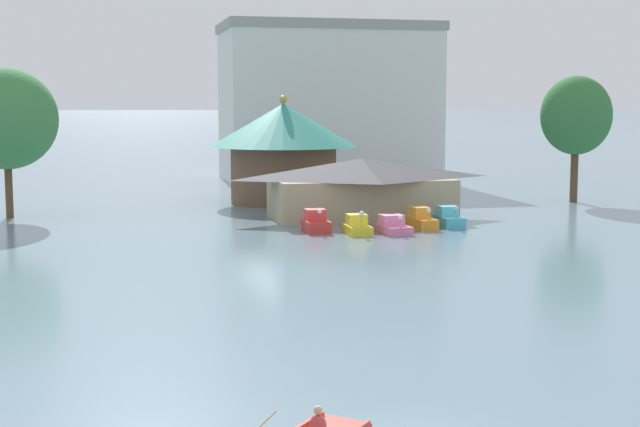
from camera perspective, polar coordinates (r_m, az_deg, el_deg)
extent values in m
ellipsoid|color=#BF3F3F|center=(22.57, -0.12, -13.14)|extent=(0.54, 0.53, 0.53)
sphere|color=tan|center=(22.44, -0.12, -12.24)|extent=(0.22, 0.22, 0.22)
cube|color=red|center=(60.51, -0.24, -0.81)|extent=(1.58, 2.53, 0.78)
cube|color=#E8423C|center=(60.72, -0.31, -0.06)|extent=(1.34, 1.14, 0.73)
cylinder|color=red|center=(59.46, -0.02, -0.29)|extent=(0.14, 0.14, 0.57)
sphere|color=white|center=(59.40, -0.02, 0.12)|extent=(0.28, 0.28, 0.28)
cube|color=yellow|center=(59.58, 2.38, -1.03)|extent=(1.51, 2.45, 0.58)
cube|color=yellow|center=(59.79, 2.31, -0.38)|extent=(1.27, 1.11, 0.72)
cylinder|color=yellow|center=(58.57, 2.63, -0.53)|extent=(0.14, 0.14, 0.73)
sphere|color=white|center=(58.50, 2.64, -0.01)|extent=(0.35, 0.35, 0.35)
cube|color=pink|center=(59.98, 4.62, -1.01)|extent=(1.99, 2.90, 0.56)
cube|color=pink|center=(60.21, 4.49, -0.38)|extent=(1.57, 1.38, 0.67)
cylinder|color=pink|center=(58.93, 5.06, -0.65)|extent=(0.14, 0.14, 0.48)
sphere|color=white|center=(58.88, 5.06, -0.27)|extent=(0.30, 0.30, 0.30)
cube|color=orange|center=(62.57, 6.38, -0.61)|extent=(1.55, 3.07, 0.75)
cube|color=gold|center=(62.81, 6.25, 0.10)|extent=(1.22, 1.42, 0.72)
cylinder|color=orange|center=(61.42, 6.84, -0.18)|extent=(0.14, 0.14, 0.47)
sphere|color=white|center=(61.37, 6.84, 0.17)|extent=(0.30, 0.30, 0.30)
cube|color=#4CB7CC|center=(63.74, 8.10, -0.49)|extent=(1.48, 2.80, 0.75)
cube|color=#5DCDE2|center=(63.97, 7.99, 0.18)|extent=(1.24, 1.27, 0.68)
cylinder|color=#4CB7CC|center=(62.64, 8.49, -0.03)|extent=(0.14, 0.14, 0.55)
sphere|color=white|center=(62.58, 8.50, 0.36)|extent=(0.32, 0.32, 0.32)
cube|color=tan|center=(67.74, 2.59, 0.96)|extent=(13.09, 6.70, 2.99)
pyramid|color=#4C4C51|center=(67.54, 2.60, 2.85)|extent=(14.13, 7.71, 1.48)
cylinder|color=brown|center=(78.36, -2.30, 2.46)|extent=(9.09, 9.09, 4.84)
cone|color=teal|center=(78.14, -2.32, 5.57)|extent=(12.61, 12.61, 3.65)
sphere|color=#B7993D|center=(78.12, -2.32, 7.17)|extent=(0.70, 0.70, 0.70)
cylinder|color=brown|center=(71.84, -18.93, 1.19)|extent=(0.55, 0.55, 3.63)
ellipsoid|color=#3D7F42|center=(71.53, -19.11, 5.64)|extent=(7.58, 7.58, 7.52)
cylinder|color=brown|center=(81.59, 15.66, 2.14)|extent=(0.65, 0.65, 4.12)
ellipsoid|color=#337038|center=(81.33, 15.78, 5.95)|extent=(6.05, 6.05, 6.76)
cube|color=silver|center=(101.21, 0.52, 6.71)|extent=(22.91, 12.41, 16.19)
cube|color=#999993|center=(101.53, 0.53, 11.57)|extent=(23.37, 12.66, 1.00)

